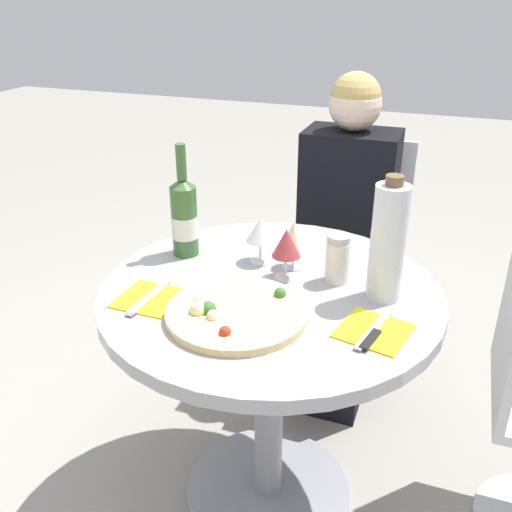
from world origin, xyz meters
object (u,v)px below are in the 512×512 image
(seated_diner, at_px, (340,260))
(tall_carafe, at_px, (388,243))
(pizza_large, at_px, (235,312))
(dining_table, at_px, (270,343))
(chair_behind_diner, at_px, (346,263))
(wine_bottle, at_px, (184,216))

(seated_diner, xyz_separation_m, tall_carafe, (0.22, -0.58, 0.35))
(seated_diner, xyz_separation_m, pizza_large, (-0.09, -0.79, 0.21))
(dining_table, xyz_separation_m, tall_carafe, (0.28, 0.05, 0.32))
(pizza_large, bearing_deg, dining_table, 78.23)
(chair_behind_diner, bearing_deg, seated_diner, 90.00)
(wine_bottle, bearing_deg, chair_behind_diner, 62.10)
(dining_table, relative_size, seated_diner, 0.75)
(tall_carafe, bearing_deg, seated_diner, 111.10)
(chair_behind_diner, xyz_separation_m, pizza_large, (-0.09, -0.94, 0.30))
(dining_table, height_order, seated_diner, seated_diner)
(wine_bottle, distance_m, tall_carafe, 0.58)
(tall_carafe, bearing_deg, pizza_large, -145.65)
(chair_behind_diner, height_order, seated_diner, seated_diner)
(chair_behind_diner, height_order, pizza_large, chair_behind_diner)
(chair_behind_diner, xyz_separation_m, seated_diner, (-0.00, -0.15, 0.08))
(wine_bottle, bearing_deg, pizza_large, -46.18)
(pizza_large, xyz_separation_m, tall_carafe, (0.31, 0.21, 0.14))
(dining_table, distance_m, seated_diner, 0.64)
(dining_table, relative_size, chair_behind_diner, 0.96)
(chair_behind_diner, height_order, wine_bottle, wine_bottle)
(dining_table, height_order, pizza_large, pizza_large)
(pizza_large, distance_m, wine_bottle, 0.40)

